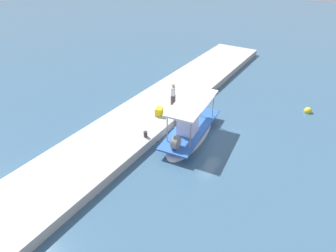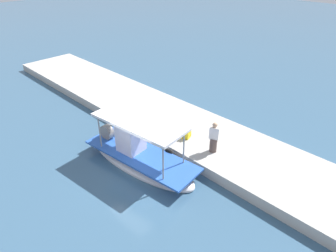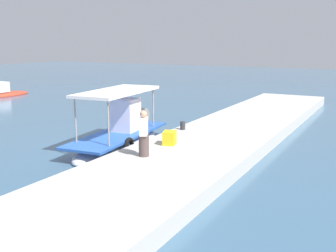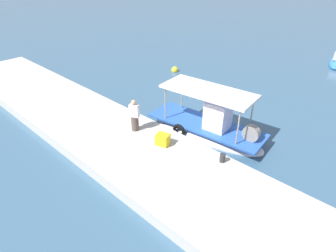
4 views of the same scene
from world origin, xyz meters
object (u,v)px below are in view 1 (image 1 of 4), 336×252
Objects in this scene: fisherman_near_bollard at (173,95)px; marker_buoy at (308,111)px; main_fishing_boat at (190,131)px; mooring_bollard at (145,134)px; cargo_crate at (159,112)px.

fisherman_near_bollard is 2.95× the size of marker_buoy.
main_fishing_boat reaches higher than marker_buoy.
main_fishing_boat is 3.76m from fisherman_near_bollard.
fisherman_near_bollard reaches higher than mooring_bollard.
mooring_bollard is 0.67× the size of marker_buoy.
mooring_bollard is (2.23, -1.97, 0.30)m from main_fishing_boat.
cargo_crate reaches higher than mooring_bollard.
main_fishing_boat is 2.99m from mooring_bollard.
fisherman_near_bollard is 10.21m from marker_buoy.
marker_buoy is at bearing 129.04° from cargo_crate.
main_fishing_boat is at bearing -38.18° from marker_buoy.
cargo_crate is (-2.74, -0.79, 0.08)m from mooring_bollard.
mooring_bollard reaches higher than marker_buoy.
cargo_crate is 1.05× the size of marker_buoy.
fisherman_near_bollard reaches higher than cargo_crate.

